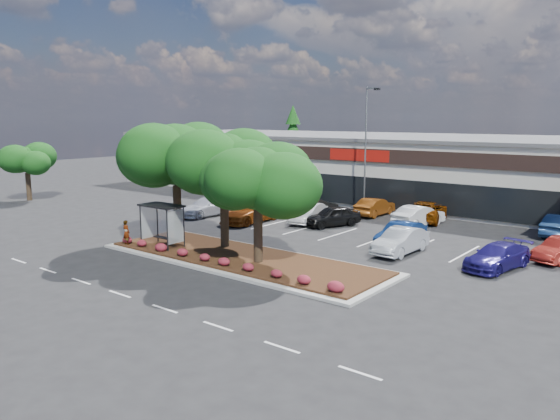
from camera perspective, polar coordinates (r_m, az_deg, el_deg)
The scene contains 25 objects.
ground at distance 27.42m, azimuth -6.56°, elevation -7.63°, with size 160.00×160.00×0.00m, color black.
retail_store at distance 55.77m, azimuth 18.86°, elevation 4.05°, with size 80.40×25.20×6.25m.
landscape_island at distance 31.49m, azimuth -4.01°, elevation -5.07°, with size 18.00×6.00×0.26m.
lane_markings at distance 35.36m, azimuth 5.29°, elevation -3.64°, with size 33.12×20.06×0.01m.
shrub_row at distance 29.93m, azimuth -6.73°, elevation -5.14°, with size 17.00×0.80×0.50m, color maroon, non-canonical shape.
bus_shelter at distance 34.23m, azimuth -12.07°, elevation -0.33°, with size 2.75×1.55×2.59m.
island_tree_west at distance 35.33m, azimuth -10.76°, elevation 3.14°, with size 7.20×7.20×7.89m, color #0E3D0E, non-canonical shape.
island_tree_mid at distance 33.31m, azimuth -5.88°, elevation 2.37°, with size 6.60×6.60×7.32m, color #0E3D0E, non-canonical shape.
island_tree_east at distance 29.60m, azimuth -2.33°, elevation 0.70°, with size 5.80×5.80×6.50m, color #0E3D0E, non-canonical shape.
tree_west_far at distance 59.09m, azimuth -24.88°, elevation 3.61°, with size 4.80×4.80×5.61m, color #0E3D0E, non-canonical shape.
conifer_north_west at distance 80.77m, azimuth 1.36°, elevation 7.46°, with size 4.40×4.40×10.00m, color #0E3D0E.
person_waiting at distance 35.38m, azimuth -15.76°, elevation -2.26°, with size 0.56×0.37×1.55m, color #594C47.
light_pole at distance 47.32m, azimuth 8.99°, elevation 5.46°, with size 1.43×0.55×10.64m.
car_0 at distance 45.90m, azimuth -7.55°, elevation 0.37°, with size 2.15×5.29×1.53m, color silver.
car_1 at distance 42.74m, azimuth -3.07°, elevation -0.16°, with size 2.35×5.77×1.67m, color #7E370D.
car_2 at distance 42.46m, azimuth 2.96°, elevation -0.35°, with size 1.57×4.50×1.48m, color silver.
car_3 at distance 41.31m, azimuth 5.47°, elevation -0.64°, with size 1.79×4.46×1.52m, color black.
car_4 at distance 35.54m, azimuth 12.51°, elevation -2.51°, with size 1.62×4.66×1.54m, color navy.
car_5 at distance 33.68m, azimuth 12.48°, elevation -3.18°, with size 1.62×4.65×1.53m, color #B1B6BE.
car_6 at distance 31.87m, azimuth 21.76°, elevation -4.53°, with size 1.92×4.71×1.37m, color navy.
car_9 at distance 50.31m, azimuth 0.85°, elevation 1.16°, with size 1.59×3.96×1.35m, color #1D501B.
car_10 at distance 45.49m, azimuth 3.60°, elevation 0.31°, with size 1.56×4.47×1.47m, color black.
car_11 at distance 46.19m, azimuth 9.87°, elevation 0.34°, with size 1.58×4.54×1.50m, color brown.
car_12 at distance 44.66m, azimuth 15.03°, elevation -0.11°, with size 2.63×5.71×1.59m, color #733306.
car_13 at distance 42.47m, azimuth 14.29°, elevation -0.58°, with size 1.66×4.75×1.57m, color white.
Camera 1 is at (18.56, -18.47, 8.13)m, focal length 35.00 mm.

